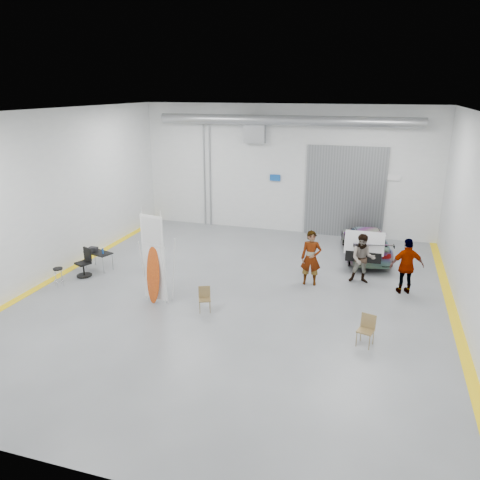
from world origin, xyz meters
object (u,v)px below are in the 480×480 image
(surfboard_display, at_px, (155,266))
(folding_chair_near, at_px, (205,304))
(person_b, at_px, (363,259))
(folding_chair_far, at_px, (365,336))
(person_a, at_px, (311,258))
(sedan_car, at_px, (366,242))
(person_c, at_px, (407,266))
(work_table, at_px, (97,252))
(shop_stool, at_px, (59,277))
(office_chair, at_px, (84,264))

(surfboard_display, xyz_separation_m, folding_chair_near, (1.74, -0.13, -1.02))
(person_b, distance_m, folding_chair_far, 4.48)
(person_a, distance_m, person_b, 1.86)
(sedan_car, xyz_separation_m, folding_chair_near, (-4.56, -6.69, -0.38))
(person_a, relative_size, person_b, 1.09)
(surfboard_display, bearing_deg, folding_chair_near, 7.12)
(person_c, bearing_deg, work_table, -11.10)
(person_c, relative_size, work_table, 1.61)
(person_a, bearing_deg, person_c, -2.57)
(sedan_car, bearing_deg, surfboard_display, 36.69)
(surfboard_display, xyz_separation_m, folding_chair_far, (6.63, -0.78, -0.99))
(person_c, distance_m, surfboard_display, 8.37)
(surfboard_display, height_order, folding_chair_near, surfboard_display)
(person_a, bearing_deg, folding_chair_far, -66.75)
(sedan_car, distance_m, shop_stool, 12.00)
(sedan_car, xyz_separation_m, office_chair, (-9.87, -5.27, -0.16))
(person_a, height_order, folding_chair_near, person_a)
(person_c, height_order, folding_chair_near, person_c)
(surfboard_display, relative_size, office_chair, 2.97)
(surfboard_display, bearing_deg, person_a, 44.48)
(sedan_car, xyz_separation_m, work_table, (-9.80, -4.52, 0.07))
(person_a, xyz_separation_m, shop_stool, (-8.43, -2.77, -0.65))
(folding_chair_far, bearing_deg, folding_chair_near, -172.10)
(folding_chair_far, distance_m, office_chair, 10.42)
(work_table, bearing_deg, surfboard_display, -30.20)
(sedan_car, xyz_separation_m, person_c, (1.46, -3.41, 0.35))
(person_b, height_order, person_c, person_c)
(person_b, relative_size, folding_chair_near, 2.33)
(person_a, xyz_separation_m, person_b, (1.74, 0.67, -0.08))
(office_chair, bearing_deg, person_c, 32.64)
(surfboard_display, distance_m, shop_stool, 3.99)
(person_a, xyz_separation_m, surfboard_display, (-4.55, -2.97, 0.28))
(folding_chair_far, xyz_separation_m, work_table, (-10.13, 2.82, 0.42))
(person_c, xyz_separation_m, office_chair, (-11.33, -1.85, -0.51))
(person_b, xyz_separation_m, shop_stool, (-10.17, -3.44, -0.57))
(folding_chair_far, distance_m, shop_stool, 10.55)
(person_b, xyz_separation_m, office_chair, (-9.87, -2.35, -0.44))
(sedan_car, height_order, shop_stool, sedan_car)
(person_a, bearing_deg, work_table, -179.12)
(person_c, bearing_deg, shop_stool, -2.49)
(sedan_car, bearing_deg, person_a, 54.62)
(person_c, height_order, office_chair, person_c)
(sedan_car, height_order, person_c, person_c)
(person_b, xyz_separation_m, person_c, (1.46, -0.50, 0.07))
(surfboard_display, bearing_deg, work_table, 161.15)
(person_a, bearing_deg, folding_chair_near, -137.96)
(work_table, bearing_deg, person_b, 9.28)
(surfboard_display, distance_m, folding_chair_near, 2.02)
(person_c, height_order, folding_chair_far, person_c)
(shop_stool, bearing_deg, person_b, 18.71)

